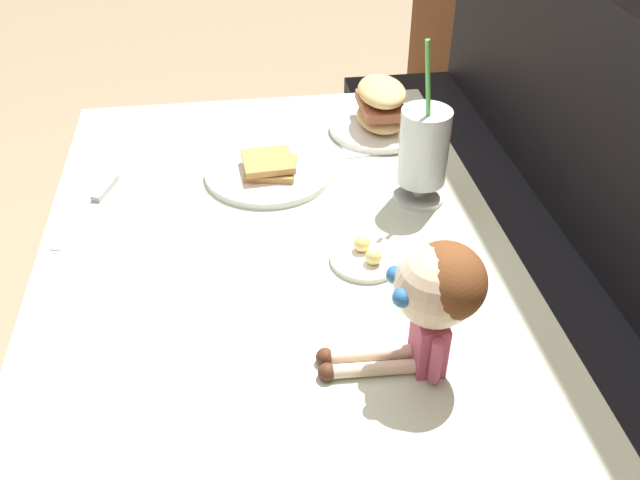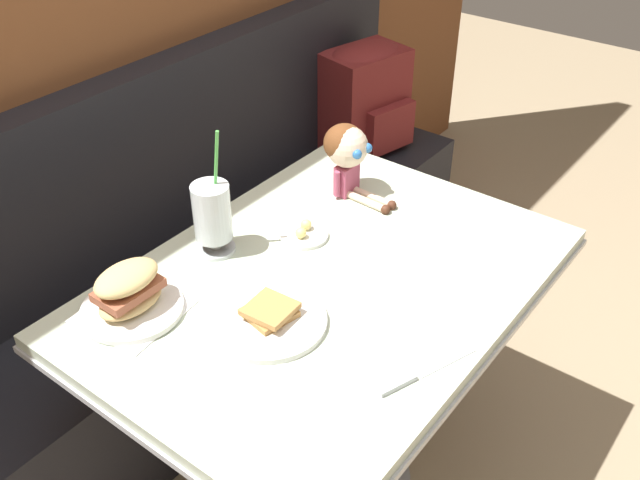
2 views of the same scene
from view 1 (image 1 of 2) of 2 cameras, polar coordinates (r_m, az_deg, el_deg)
booth_bench at (r=1.63m, az=19.74°, el=-9.49°), size 2.60×0.48×1.00m
diner_table at (r=1.32m, az=-3.47°, el=-6.39°), size 1.11×0.81×0.74m
toast_plate at (r=1.36m, az=-4.30°, el=5.79°), size 0.25×0.25×0.04m
milkshake_glass at (r=1.25m, az=8.59°, el=7.30°), size 0.10×0.10×0.32m
sandwich_plate at (r=1.50m, az=5.06°, el=10.58°), size 0.22×0.22×0.12m
butter_saucer at (r=1.13m, az=3.88°, el=-1.40°), size 0.12×0.12×0.04m
butter_knife at (r=1.35m, az=-18.06°, el=3.35°), size 0.23×0.10×0.01m
seated_doll at (r=0.89m, az=9.56°, el=-4.36°), size 0.12×0.22×0.20m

